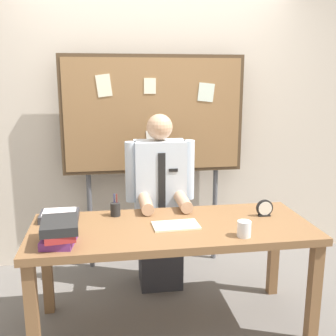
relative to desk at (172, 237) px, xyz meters
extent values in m
plane|color=slate|center=(0.00, 0.00, -0.66)|extent=(12.00, 12.00, 0.00)
cube|color=beige|center=(0.00, 1.19, 0.69)|extent=(6.40, 0.08, 2.70)
cube|color=brown|center=(0.00, 0.00, 0.06)|extent=(1.86, 0.75, 0.05)
cube|color=brown|center=(-0.87, -0.32, -0.31)|extent=(0.07, 0.07, 0.70)
cube|color=brown|center=(0.87, -0.32, -0.31)|extent=(0.07, 0.07, 0.70)
cube|color=brown|center=(-0.87, 0.32, -0.31)|extent=(0.07, 0.07, 0.70)
cube|color=brown|center=(0.87, 0.32, -0.31)|extent=(0.07, 0.07, 0.70)
cube|color=#2D2D33|center=(0.00, 0.60, -0.44)|extent=(0.34, 0.30, 0.44)
cube|color=silver|center=(0.00, 0.60, 0.17)|extent=(0.40, 0.22, 0.78)
sphere|color=tan|center=(0.00, 0.60, 0.67)|extent=(0.20, 0.20, 0.20)
cylinder|color=silver|center=(-0.23, 0.58, 0.32)|extent=(0.09, 0.09, 0.48)
cylinder|color=silver|center=(0.23, 0.58, 0.32)|extent=(0.09, 0.09, 0.48)
cylinder|color=tan|center=(-0.14, 0.34, 0.14)|extent=(0.09, 0.30, 0.09)
cylinder|color=tan|center=(0.14, 0.34, 0.14)|extent=(0.09, 0.30, 0.09)
cube|color=black|center=(0.00, 0.49, 0.23)|extent=(0.06, 0.01, 0.51)
cube|color=black|center=(0.09, 0.49, 0.35)|extent=(0.07, 0.01, 0.02)
cube|color=#4C3823|center=(0.00, 0.99, 0.73)|extent=(1.58, 0.05, 1.01)
cube|color=olive|center=(0.00, 0.97, 0.73)|extent=(1.52, 0.04, 0.95)
cylinder|color=#59595E|center=(-0.58, 1.02, -0.20)|extent=(0.04, 0.04, 0.91)
cylinder|color=#59595E|center=(0.58, 1.02, -0.20)|extent=(0.04, 0.04, 0.91)
cube|color=silver|center=(0.45, 0.95, 0.92)|extent=(0.15, 0.00, 0.17)
cube|color=#F4EFCC|center=(-0.03, 0.95, 0.97)|extent=(0.10, 0.00, 0.13)
cube|color=#F4EFCC|center=(-0.42, 0.95, 0.98)|extent=(0.14, 0.00, 0.19)
cube|color=white|center=(-0.02, 0.95, 0.50)|extent=(0.11, 0.00, 0.20)
cube|color=#72337F|center=(-0.71, -0.20, 0.11)|extent=(0.21, 0.25, 0.05)
cube|color=#B22D2D|center=(-0.70, -0.20, 0.15)|extent=(0.20, 0.27, 0.04)
cube|color=#262626|center=(-0.70, -0.19, 0.20)|extent=(0.23, 0.30, 0.05)
cube|color=#F4EFCC|center=(0.02, -0.02, 0.09)|extent=(0.31, 0.19, 0.01)
cylinder|color=black|center=(0.67, 0.08, 0.15)|extent=(0.12, 0.02, 0.12)
cylinder|color=white|center=(0.67, 0.07, 0.15)|extent=(0.10, 0.00, 0.10)
cube|color=black|center=(0.67, 0.08, 0.09)|extent=(0.08, 0.04, 0.01)
cylinder|color=white|center=(0.41, -0.26, 0.14)|extent=(0.09, 0.09, 0.10)
cylinder|color=#262626|center=(-0.37, 0.25, 0.13)|extent=(0.07, 0.07, 0.09)
cylinder|color=#263399|center=(-0.37, 0.26, 0.17)|extent=(0.01, 0.01, 0.15)
cylinder|color=maroon|center=(-0.35, 0.25, 0.17)|extent=(0.01, 0.01, 0.15)
cube|color=#333338|center=(-0.75, 0.24, 0.11)|extent=(0.26, 0.20, 0.05)
cube|color=silver|center=(-0.75, 0.24, 0.14)|extent=(0.22, 0.17, 0.01)
camera|label=1|loc=(-0.42, -2.49, 1.04)|focal=43.18mm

